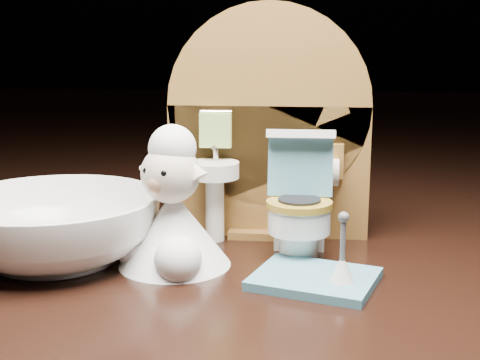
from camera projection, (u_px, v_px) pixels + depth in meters
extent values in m
cube|color=black|center=(259.00, 347.00, 0.39)|extent=(2.50, 2.50, 0.10)
cube|color=brown|center=(268.00, 171.00, 0.44)|extent=(0.13, 0.02, 0.09)
cylinder|color=brown|center=(269.00, 105.00, 0.43)|extent=(0.13, 0.02, 0.13)
cube|color=brown|center=(268.00, 230.00, 0.45)|extent=(0.05, 0.04, 0.01)
cylinder|color=white|center=(215.00, 207.00, 0.43)|extent=(0.01, 0.01, 0.04)
cylinder|color=white|center=(214.00, 170.00, 0.42)|extent=(0.03, 0.03, 0.01)
cylinder|color=silver|center=(216.00, 152.00, 0.43)|extent=(0.00, 0.00, 0.01)
cube|color=#A2C460|center=(216.00, 130.00, 0.42)|extent=(0.02, 0.01, 0.02)
cube|color=brown|center=(324.00, 161.00, 0.42)|extent=(0.02, 0.01, 0.02)
cylinder|color=#F9E8CA|center=(324.00, 172.00, 0.42)|extent=(0.02, 0.02, 0.02)
cylinder|color=white|center=(299.00, 245.00, 0.39)|extent=(0.02, 0.02, 0.02)
cylinder|color=white|center=(299.00, 219.00, 0.39)|extent=(0.04, 0.04, 0.02)
cylinder|color=olive|center=(299.00, 204.00, 0.39)|extent=(0.04, 0.04, 0.00)
cube|color=white|center=(300.00, 212.00, 0.41)|extent=(0.03, 0.01, 0.05)
cube|color=teal|center=(300.00, 164.00, 0.40)|extent=(0.04, 0.01, 0.04)
cube|color=white|center=(301.00, 134.00, 0.39)|extent=(0.04, 0.01, 0.01)
cylinder|color=#9FA71E|center=(315.00, 167.00, 0.40)|extent=(0.01, 0.01, 0.01)
cube|color=teal|center=(315.00, 279.00, 0.36)|extent=(0.08, 0.07, 0.00)
cone|color=white|center=(342.00, 272.00, 0.35)|extent=(0.02, 0.02, 0.02)
cylinder|color=#59595B|center=(343.00, 240.00, 0.34)|extent=(0.00, 0.00, 0.02)
sphere|color=#59595B|center=(344.00, 217.00, 0.34)|extent=(0.01, 0.01, 0.01)
cone|color=white|center=(174.00, 229.00, 0.38)|extent=(0.06, 0.06, 0.04)
sphere|color=white|center=(178.00, 259.00, 0.36)|extent=(0.03, 0.03, 0.03)
sphere|color=white|center=(137.00, 251.00, 0.38)|extent=(0.02, 0.02, 0.02)
sphere|color=beige|center=(171.00, 174.00, 0.37)|extent=(0.03, 0.03, 0.03)
sphere|color=tan|center=(158.00, 183.00, 0.36)|extent=(0.01, 0.01, 0.01)
sphere|color=white|center=(172.00, 148.00, 0.37)|extent=(0.03, 0.03, 0.03)
cone|color=beige|center=(151.00, 163.00, 0.38)|extent=(0.02, 0.01, 0.02)
cone|color=beige|center=(195.00, 168.00, 0.37)|extent=(0.02, 0.01, 0.02)
sphere|color=black|center=(147.00, 171.00, 0.36)|extent=(0.00, 0.00, 0.00)
sphere|color=black|center=(164.00, 173.00, 0.36)|extent=(0.00, 0.00, 0.00)
imported|color=white|center=(54.00, 228.00, 0.39)|extent=(0.16, 0.16, 0.04)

